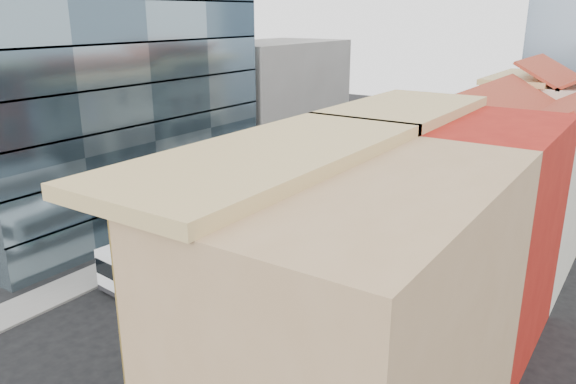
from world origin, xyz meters
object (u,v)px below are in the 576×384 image
Objects in this scene: shophouse_tan at (359,340)px; bus_right at (293,279)px; office_tower at (96,40)px; bus_left_near at (170,249)px; bus_left_far at (353,182)px.

shophouse_tan is 13.90m from bus_right.
bus_right is at bearing -11.42° from office_tower.
office_tower reaches higher than bus_right.
bus_left_near is at bearing -22.20° from office_tower.
shophouse_tan is at bearing -67.53° from bus_left_far.
bus_left_near is 9.77m from bus_right.
office_tower is (-31.00, 14.00, 9.00)m from shophouse_tan.
shophouse_tan is 1.38× the size of bus_left_near.
office_tower is 2.95× the size of bus_left_far.
shophouse_tan is at bearing -43.07° from bus_right.
bus_left_near is at bearing -103.20° from bus_left_far.
bus_right is (6.82, -20.73, 0.24)m from bus_left_far.
bus_left_far is 21.83m from bus_right.
bus_left_far is (-16.00, 30.33, -4.37)m from shophouse_tan.
bus_right is at bearing 133.74° from shophouse_tan.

